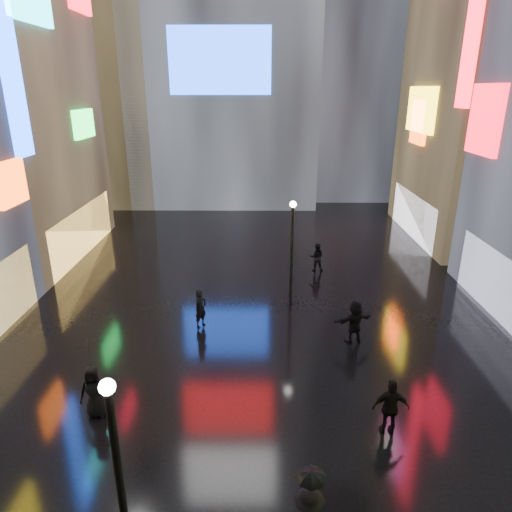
{
  "coord_description": "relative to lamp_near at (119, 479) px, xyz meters",
  "views": [
    {
      "loc": [
        0.1,
        -1.54,
        9.99
      ],
      "look_at": [
        0.0,
        12.0,
        5.0
      ],
      "focal_mm": 32.0,
      "sensor_mm": 36.0,
      "label": 1
    }
  ],
  "objects": [
    {
      "name": "umbrella_2",
      "position": [
        -2.59,
        5.39,
        -0.69
      ],
      "size": [
        1.16,
        1.15,
        0.9
      ],
      "primitive_type": "imported",
      "rotation": [
        0.0,
        0.0,
        4.89
      ],
      "color": "black",
      "rests_on": "pedestrian_4"
    },
    {
      "name": "tower_flank_left",
      "position": [
        -11.43,
        36.83,
        10.06
      ],
      "size": [
        10.0,
        10.0,
        26.0
      ],
      "primitive_type": "cube",
      "color": "black",
      "rests_on": "ground"
    },
    {
      "name": "umbrella_1",
      "position": [
        3.78,
        0.73,
        -0.8
      ],
      "size": [
        0.9,
        0.9,
        0.6
      ],
      "primitive_type": "imported",
      "rotation": [
        0.0,
        0.0,
        1.13
      ],
      "color": "black",
      "rests_on": "pedestrian_2"
    },
    {
      "name": "ground",
      "position": [
        2.57,
        14.83,
        -2.94
      ],
      "size": [
        140.0,
        140.0,
        0.0
      ],
      "primitive_type": "plane",
      "color": "black",
      "rests_on": "ground"
    },
    {
      "name": "pedestrian_3",
      "position": [
        6.66,
        4.65,
        -2.01
      ],
      "size": [
        1.11,
        0.47,
        1.88
      ],
      "primitive_type": "imported",
      "rotation": [
        0.0,
        0.0,
        3.13
      ],
      "color": "black",
      "rests_on": "ground"
    },
    {
      "name": "pedestrian_7",
      "position": [
        6.0,
        17.98,
        -2.11
      ],
      "size": [
        0.88,
        0.72,
        1.66
      ],
      "primitive_type": "imported",
      "rotation": [
        0.0,
        0.0,
        3.02
      ],
      "color": "black",
      "rests_on": "ground"
    },
    {
      "name": "lamp_far",
      "position": [
        4.21,
        13.49,
        0.0
      ],
      "size": [
        0.3,
        0.3,
        5.2
      ],
      "color": "black",
      "rests_on": "ground"
    },
    {
      "name": "pedestrian_4",
      "position": [
        -2.59,
        5.39,
        -2.04
      ],
      "size": [
        0.95,
        0.69,
        1.81
      ],
      "primitive_type": "imported",
      "rotation": [
        0.0,
        0.0,
        0.14
      ],
      "color": "black",
      "rests_on": "ground"
    },
    {
      "name": "tower_flank_right",
      "position": [
        11.57,
        40.83,
        14.06
      ],
      "size": [
        12.0,
        12.0,
        34.0
      ],
      "primitive_type": "cube",
      "color": "black",
      "rests_on": "ground"
    },
    {
      "name": "pedestrian_5",
      "position": [
        6.63,
        10.03,
        -2.01
      ],
      "size": [
        1.81,
        1.12,
        1.86
      ],
      "primitive_type": "imported",
      "rotation": [
        0.0,
        0.0,
        3.5
      ],
      "color": "black",
      "rests_on": "ground"
    },
    {
      "name": "pedestrian_6",
      "position": [
        0.09,
        11.32,
        -2.08
      ],
      "size": [
        0.72,
        0.75,
        1.72
      ],
      "primitive_type": "imported",
      "rotation": [
        0.0,
        0.0,
        0.89
      ],
      "color": "black",
      "rests_on": "ground"
    },
    {
      "name": "lamp_near",
      "position": [
        0.0,
        0.0,
        0.0
      ],
      "size": [
        0.3,
        0.3,
        5.2
      ],
      "color": "black",
      "rests_on": "ground"
    }
  ]
}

